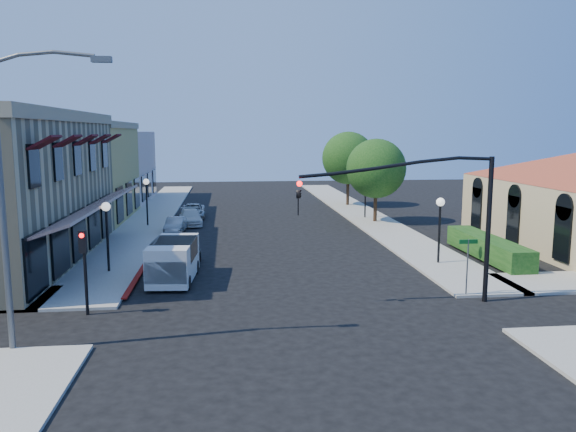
{
  "coord_description": "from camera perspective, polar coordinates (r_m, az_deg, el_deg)",
  "views": [
    {
      "loc": [
        -2.57,
        -20.02,
        6.97
      ],
      "look_at": [
        0.58,
        8.94,
        2.6
      ],
      "focal_mm": 35.0,
      "sensor_mm": 36.0,
      "label": 1
    }
  ],
  "objects": [
    {
      "name": "hedge",
      "position": [
        33.08,
        19.56,
        -4.13
      ],
      "size": [
        1.4,
        8.0,
        1.1
      ],
      "primitive_type": "cube",
      "color": "#133F12",
      "rests_on": "ground"
    },
    {
      "name": "ground",
      "position": [
        21.36,
        1.06,
        -10.52
      ],
      "size": [
        120.0,
        120.0,
        0.0
      ],
      "primitive_type": "plane",
      "color": "black",
      "rests_on": "ground"
    },
    {
      "name": "parked_car_d",
      "position": [
        46.55,
        -9.63,
        0.51
      ],
      "size": [
        1.99,
        4.16,
        1.15
      ],
      "primitive_type": "imported",
      "rotation": [
        0.0,
        0.0,
        0.02
      ],
      "color": "#A3A6A8",
      "rests_on": "ground"
    },
    {
      "name": "street_name_sign",
      "position": [
        24.96,
        17.79,
        -4.07
      ],
      "size": [
        0.8,
        0.06,
        2.5
      ],
      "color": "#595B5E",
      "rests_on": "ground"
    },
    {
      "name": "lamppost_left_near",
      "position": [
        28.95,
        -17.96,
        -0.3
      ],
      "size": [
        0.44,
        0.44,
        3.57
      ],
      "color": "black",
      "rests_on": "ground"
    },
    {
      "name": "lamppost_right_near",
      "position": [
        30.42,
        15.19,
        0.23
      ],
      "size": [
        0.44,
        0.44,
        3.57
      ],
      "color": "black",
      "rests_on": "ground"
    },
    {
      "name": "secondary_signal",
      "position": [
        22.59,
        -20.02,
        -3.88
      ],
      "size": [
        0.28,
        0.42,
        3.32
      ],
      "color": "black",
      "rests_on": "ground"
    },
    {
      "name": "sidewalk_right",
      "position": [
        48.86,
        7.25,
        0.33
      ],
      "size": [
        3.5,
        50.0,
        0.12
      ],
      "primitive_type": "cube",
      "color": "#99968B",
      "rests_on": "ground"
    },
    {
      "name": "white_van",
      "position": [
        26.88,
        -11.57,
        -4.24
      ],
      "size": [
        2.18,
        4.46,
        1.92
      ],
      "color": "silver",
      "rests_on": "ground"
    },
    {
      "name": "lamppost_left_far",
      "position": [
        42.65,
        -14.19,
        2.57
      ],
      "size": [
        0.44,
        0.44,
        3.57
      ],
      "color": "black",
      "rests_on": "ground"
    },
    {
      "name": "pink_stucco_building",
      "position": [
        59.55,
        -18.81,
        4.74
      ],
      "size": [
        10.0,
        12.0,
        7.0
      ],
      "primitive_type": "cube",
      "color": "tan",
      "rests_on": "ground"
    },
    {
      "name": "lamppost_right_far",
      "position": [
        45.59,
        7.88,
        3.12
      ],
      "size": [
        0.44,
        0.44,
        3.57
      ],
      "color": "black",
      "rests_on": "ground"
    },
    {
      "name": "parked_car_b",
      "position": [
        39.71,
        -11.38,
        -0.94
      ],
      "size": [
        1.38,
        3.42,
        1.11
      ],
      "primitive_type": "imported",
      "rotation": [
        0.0,
        0.0,
        -0.06
      ],
      "color": "#979A9C",
      "rests_on": "ground"
    },
    {
      "name": "street_tree_b",
      "position": [
        53.31,
        6.14,
        5.88
      ],
      "size": [
        4.94,
        4.94,
        7.02
      ],
      "color": "black",
      "rests_on": "ground"
    },
    {
      "name": "signal_mast_arm",
      "position": [
        23.29,
        15.06,
        1.13
      ],
      "size": [
        8.01,
        0.39,
        6.0
      ],
      "color": "black",
      "rests_on": "ground"
    },
    {
      "name": "yellow_stucco_building",
      "position": [
        47.91,
        -21.91,
        4.12
      ],
      "size": [
        10.0,
        12.0,
        7.6
      ],
      "primitive_type": "cube",
      "color": "tan",
      "rests_on": "ground"
    },
    {
      "name": "curb_red_strip",
      "position": [
        29.2,
        -14.62,
        -5.56
      ],
      "size": [
        0.25,
        10.0,
        0.06
      ],
      "primitive_type": "cube",
      "color": "maroon",
      "rests_on": "ground"
    },
    {
      "name": "sidewalk_left",
      "position": [
        47.93,
        -13.55,
        0.0
      ],
      "size": [
        3.5,
        50.0,
        0.12
      ],
      "primitive_type": "cube",
      "color": "#99968B",
      "rests_on": "ground"
    },
    {
      "name": "parked_car_a",
      "position": [
        29.81,
        -10.38,
        -3.88
      ],
      "size": [
        1.54,
        3.74,
        1.27
      ],
      "primitive_type": "imported",
      "rotation": [
        0.0,
        0.0,
        -0.01
      ],
      "color": "black",
      "rests_on": "ground"
    },
    {
      "name": "street_tree_a",
      "position": [
        43.62,
        8.94,
        4.78
      ],
      "size": [
        4.56,
        4.56,
        6.48
      ],
      "color": "black",
      "rests_on": "ground"
    },
    {
      "name": "cobra_streetlight",
      "position": [
        19.26,
        -26.19,
        2.59
      ],
      "size": [
        3.6,
        0.25,
        9.31
      ],
      "color": "#595B5E",
      "rests_on": "ground"
    },
    {
      "name": "parked_car_c",
      "position": [
        43.09,
        -9.87,
        -0.12
      ],
      "size": [
        2.04,
        4.15,
        1.16
      ],
      "primitive_type": "imported",
      "rotation": [
        0.0,
        0.0,
        0.1
      ],
      "color": "silver",
      "rests_on": "ground"
    }
  ]
}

